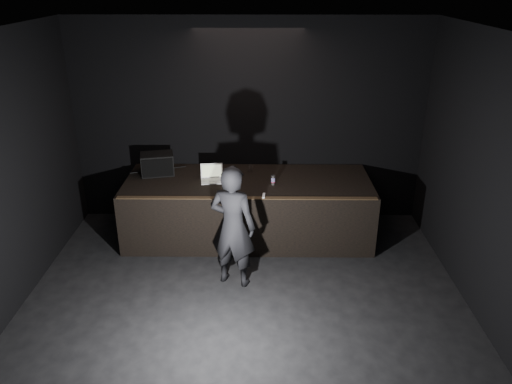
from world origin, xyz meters
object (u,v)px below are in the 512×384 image
at_px(beer_can, 273,180).
at_px(stage_riser, 248,208).
at_px(laptop, 212,176).
at_px(person, 233,227).
at_px(stage_monitor, 157,164).

bearing_deg(beer_can, stage_riser, 156.48).
bearing_deg(laptop, person, -81.23).
distance_m(beer_can, person, 1.39).
bearing_deg(beer_can, laptop, 169.55).
bearing_deg(beer_can, person, -114.99).
xyz_separation_m(stage_monitor, beer_can, (1.92, -0.44, -0.10)).
relative_size(laptop, beer_can, 2.55).
xyz_separation_m(stage_riser, beer_can, (0.41, -0.18, 0.58)).
relative_size(stage_riser, stage_monitor, 6.67).
relative_size(beer_can, person, 0.09).
distance_m(stage_monitor, beer_can, 1.98).
bearing_deg(laptop, stage_riser, -7.82).
bearing_deg(person, laptop, -55.16).
distance_m(laptop, beer_can, 1.01).
bearing_deg(stage_monitor, person, -63.72).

